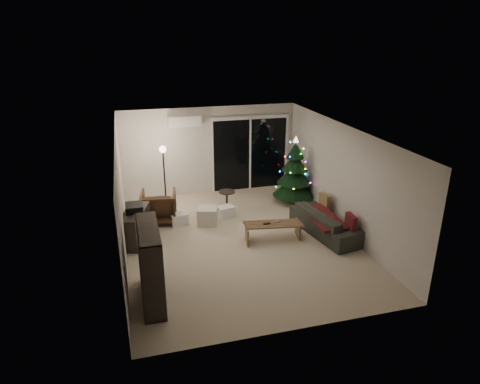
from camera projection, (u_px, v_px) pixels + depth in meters
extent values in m
plane|color=beige|center=(239.00, 240.00, 9.75)|extent=(6.50, 6.50, 0.00)
plane|color=white|center=(239.00, 132.00, 8.86)|extent=(6.50, 6.50, 0.00)
cube|color=silver|center=(210.00, 151.00, 12.24)|extent=(5.00, 0.02, 2.50)
cube|color=silver|center=(296.00, 262.00, 6.37)|extent=(5.00, 0.02, 2.50)
cube|color=silver|center=(121.00, 200.00, 8.69)|extent=(0.02, 6.50, 2.50)
cube|color=silver|center=(343.00, 179.00, 9.92)|extent=(0.02, 6.50, 2.50)
cube|color=black|center=(250.00, 154.00, 12.58)|extent=(2.20, 0.02, 2.10)
cube|color=white|center=(184.00, 121.00, 11.64)|extent=(0.90, 0.22, 0.28)
cube|color=#3F3833|center=(245.00, 184.00, 13.44)|extent=(2.60, 1.00, 0.10)
cube|color=white|center=(242.00, 164.00, 13.61)|extent=(2.20, 0.06, 1.00)
cube|color=#29231E|center=(136.00, 226.00, 9.57)|extent=(0.73, 1.26, 0.74)
cube|color=black|center=(134.00, 208.00, 9.41)|extent=(0.38, 0.44, 0.16)
imported|color=#522F21|center=(159.00, 206.00, 10.58)|extent=(0.95, 0.97, 0.78)
cube|color=silver|center=(208.00, 216.00, 10.49)|extent=(0.59, 0.59, 0.42)
cube|color=white|center=(179.00, 219.00, 10.47)|extent=(0.44, 0.36, 0.28)
cube|color=white|center=(226.00, 212.00, 10.90)|extent=(0.48, 0.42, 0.29)
cylinder|color=#29231E|center=(227.00, 201.00, 11.28)|extent=(0.57, 0.57, 0.53)
cylinder|color=black|center=(165.00, 179.00, 11.16)|extent=(0.27, 0.27, 1.67)
imported|color=#292A27|center=(326.00, 222.00, 9.96)|extent=(1.13, 2.11, 0.59)
cube|color=maroon|center=(323.00, 217.00, 9.89)|extent=(0.63, 1.45, 0.05)
cube|color=tan|center=(325.00, 201.00, 10.52)|extent=(0.15, 0.39, 0.39)
cube|color=maroon|center=(351.00, 223.00, 9.35)|extent=(0.14, 0.39, 0.39)
cube|color=black|center=(267.00, 224.00, 9.58)|extent=(0.16, 0.05, 0.02)
cube|color=slate|center=(277.00, 222.00, 9.68)|extent=(0.16, 0.09, 0.02)
cone|color=black|center=(295.00, 170.00, 11.57)|extent=(1.32, 1.32, 1.87)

